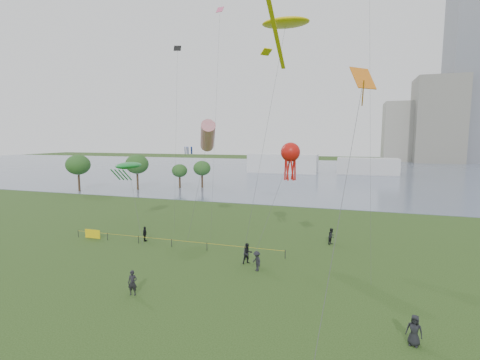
% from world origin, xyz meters
% --- Properties ---
extents(ground_plane, '(400.00, 400.00, 0.00)m').
position_xyz_m(ground_plane, '(0.00, 0.00, 0.00)').
color(ground_plane, '#1E3711').
extents(lake, '(400.00, 120.00, 0.08)m').
position_xyz_m(lake, '(0.00, 100.00, 0.02)').
color(lake, slate).
rests_on(lake, ground_plane).
extents(building_mid, '(20.00, 20.00, 38.00)m').
position_xyz_m(building_mid, '(46.00, 162.00, 19.00)').
color(building_mid, slate).
rests_on(building_mid, ground_plane).
extents(building_low, '(16.00, 18.00, 28.00)m').
position_xyz_m(building_low, '(32.00, 168.00, 14.00)').
color(building_low, gray).
rests_on(building_low, ground_plane).
extents(pavilion_left, '(22.00, 8.00, 6.00)m').
position_xyz_m(pavilion_left, '(-12.00, 95.00, 3.00)').
color(pavilion_left, silver).
rests_on(pavilion_left, ground_plane).
extents(pavilion_right, '(18.00, 7.00, 5.00)m').
position_xyz_m(pavilion_right, '(14.00, 98.00, 2.50)').
color(pavilion_right, silver).
rests_on(pavilion_right, ground_plane).
extents(trees, '(27.25, 17.12, 7.77)m').
position_xyz_m(trees, '(-36.20, 48.43, 5.22)').
color(trees, '#352618').
rests_on(trees, ground_plane).
extents(fence, '(24.07, 0.07, 1.05)m').
position_xyz_m(fence, '(-15.22, 15.07, 0.55)').
color(fence, black).
rests_on(fence, ground_plane).
extents(spectator_a, '(1.17, 1.14, 1.90)m').
position_xyz_m(spectator_a, '(-0.16, 12.77, 0.95)').
color(spectator_a, black).
rests_on(spectator_a, ground_plane).
extents(spectator_b, '(1.24, 1.26, 1.73)m').
position_xyz_m(spectator_b, '(1.08, 11.37, 0.87)').
color(spectator_b, black).
rests_on(spectator_b, ground_plane).
extents(spectator_c, '(0.61, 1.04, 1.67)m').
position_xyz_m(spectator_c, '(-12.87, 15.96, 0.83)').
color(spectator_c, black).
rests_on(spectator_c, ground_plane).
extents(spectator_d, '(0.98, 0.80, 1.75)m').
position_xyz_m(spectator_d, '(12.08, 3.50, 0.87)').
color(spectator_d, black).
rests_on(spectator_d, ground_plane).
extents(spectator_f, '(0.76, 0.60, 1.84)m').
position_xyz_m(spectator_f, '(-6.37, 4.20, 0.92)').
color(spectator_f, black).
rests_on(spectator_f, ground_plane).
extents(spectator_g, '(0.96, 1.05, 1.75)m').
position_xyz_m(spectator_g, '(6.85, 21.01, 0.88)').
color(spectator_g, black).
rests_on(spectator_g, ground_plane).
extents(kite_stingray, '(4.83, 9.93, 22.76)m').
position_xyz_m(kite_stingray, '(1.99, 18.20, 22.29)').
color(kite_stingray, '#3F3F42').
extents(kite_windsock, '(4.13, 5.49, 13.38)m').
position_xyz_m(kite_windsock, '(-6.92, 19.91, 11.55)').
color(kite_windsock, '#3F3F42').
extents(kite_creature, '(6.95, 8.38, 8.33)m').
position_xyz_m(kite_creature, '(-17.99, 20.72, 7.87)').
color(kite_creature, '#3F3F42').
extents(kite_octopus, '(3.46, 6.60, 10.91)m').
position_xyz_m(kite_octopus, '(2.58, 19.06, 9.81)').
color(kite_octopus, '#3F3F42').
extents(kite_delta, '(2.86, 11.11, 15.64)m').
position_xyz_m(kite_delta, '(8.87, 5.87, 14.31)').
color(kite_delta, '#3F3F42').
extents(small_kites, '(23.11, 10.05, 5.25)m').
position_xyz_m(small_kites, '(-3.54, 22.03, 24.32)').
color(small_kites, black).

